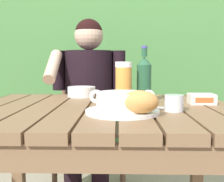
% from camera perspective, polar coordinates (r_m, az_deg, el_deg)
% --- Properties ---
extents(dining_table, '(1.11, 0.86, 0.76)m').
position_cam_1_polar(dining_table, '(1.17, -1.92, -8.48)').
color(dining_table, brown).
rests_on(dining_table, ground_plane).
extents(hedge_backdrop, '(3.12, 0.76, 2.10)m').
position_cam_1_polar(hedge_backdrop, '(2.91, 0.32, 6.50)').
color(hedge_backdrop, '#467C3E').
rests_on(hedge_backdrop, ground_plane).
extents(chair_near_diner, '(0.49, 0.41, 0.98)m').
position_cam_1_polar(chair_near_diner, '(2.06, -4.21, -6.84)').
color(chair_near_diner, brown).
rests_on(chair_near_diner, ground_plane).
extents(person_eating, '(0.48, 0.47, 1.23)m').
position_cam_1_polar(person_eating, '(1.82, -4.95, -1.01)').
color(person_eating, black).
rests_on(person_eating, ground_plane).
extents(serving_plate, '(0.27, 0.27, 0.01)m').
position_cam_1_polar(serving_plate, '(1.00, 2.14, -4.25)').
color(serving_plate, white).
rests_on(serving_plate, dining_table).
extents(soup_bowl, '(0.24, 0.19, 0.07)m').
position_cam_1_polar(soup_bowl, '(1.00, 2.15, -2.00)').
color(soup_bowl, white).
rests_on(soup_bowl, serving_plate).
extents(bread_roll, '(0.13, 0.10, 0.08)m').
position_cam_1_polar(bread_roll, '(0.93, 5.80, -2.27)').
color(bread_roll, '#C88C46').
rests_on(bread_roll, serving_plate).
extents(beer_glass, '(0.07, 0.07, 0.19)m').
position_cam_1_polar(beer_glass, '(1.22, 2.41, 1.75)').
color(beer_glass, gold).
rests_on(beer_glass, dining_table).
extents(beer_bottle, '(0.07, 0.07, 0.26)m').
position_cam_1_polar(beer_bottle, '(1.29, 6.66, 2.62)').
color(beer_bottle, '#245436').
rests_on(beer_bottle, dining_table).
extents(water_glass_small, '(0.07, 0.07, 0.06)m').
position_cam_1_polar(water_glass_small, '(1.06, 12.73, -2.46)').
color(water_glass_small, silver).
rests_on(water_glass_small, dining_table).
extents(butter_tub, '(0.11, 0.08, 0.04)m').
position_cam_1_polar(butter_tub, '(1.28, 18.07, -1.56)').
color(butter_tub, white).
rests_on(butter_tub, dining_table).
extents(table_knife, '(0.15, 0.04, 0.01)m').
position_cam_1_polar(table_knife, '(1.12, 8.40, -3.31)').
color(table_knife, silver).
rests_on(table_knife, dining_table).
extents(diner_bowl, '(0.15, 0.15, 0.05)m').
position_cam_1_polar(diner_bowl, '(1.48, -6.33, -0.14)').
color(diner_bowl, white).
rests_on(diner_bowl, dining_table).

